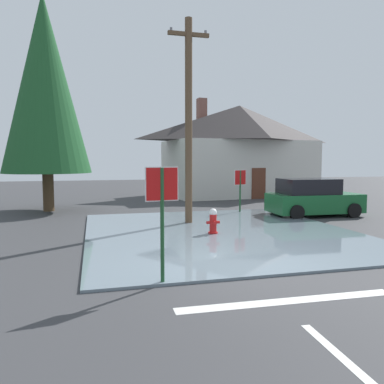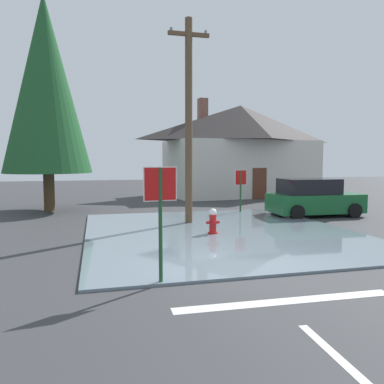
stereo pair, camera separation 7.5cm
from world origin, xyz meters
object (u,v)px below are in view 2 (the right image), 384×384
Objects in this scene: stop_sign_near at (160,202)px; house at (240,149)px; fire_hydrant at (213,222)px; utility_pole at (189,119)px; stop_sign_far at (241,182)px; parked_car at (313,198)px; pine_tree_tall_left at (46,84)px.

house is (8.76, 17.91, 1.59)m from stop_sign_near.
stop_sign_near reaches higher than fire_hydrant.
utility_pole is at bearing 96.10° from fire_hydrant.
stop_sign_near is 10.84m from stop_sign_far.
stop_sign_far is (3.14, 2.45, -2.65)m from utility_pole.
stop_sign_near is at bearing -116.06° from house.
parked_car is (2.81, -1.71, -0.66)m from stop_sign_far.
pine_tree_tall_left is at bearing -155.72° from house.
house is (6.22, 13.34, 2.85)m from fire_hydrant.
pine_tree_tall_left reaches higher than stop_sign_near.
stop_sign_far is at bearing 148.70° from parked_car.
utility_pole is 0.75× the size of pine_tree_tall_left.
parked_car is (5.95, 0.74, -3.31)m from utility_pole.
fire_hydrant is at bearing -151.54° from parked_car.
parked_car is (8.25, 7.67, -0.90)m from stop_sign_near.
stop_sign_near is at bearing -119.07° from fire_hydrant.
house reaches higher than parked_car.
pine_tree_tall_left is (-6.02, 7.82, 5.73)m from fire_hydrant.
pine_tree_tall_left reaches higher than utility_pole.
pine_tree_tall_left reaches higher than house.
stop_sign_far is 10.52m from pine_tree_tall_left.
stop_sign_far is at bearing -111.30° from house.
fire_hydrant is 0.08× the size of house.
utility_pole reaches higher than fire_hydrant.
pine_tree_tall_left reaches higher than stop_sign_far.
parked_car is at bearing 7.07° from utility_pole.
utility_pole is 3.84× the size of stop_sign_far.
pine_tree_tall_left is (-8.91, 3.02, 4.72)m from stop_sign_far.
house is 13.73m from pine_tree_tall_left.
stop_sign_near is at bearing -74.32° from pine_tree_tall_left.
stop_sign_far is 3.36m from parked_car.
fire_hydrant is 0.09× the size of pine_tree_tall_left.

